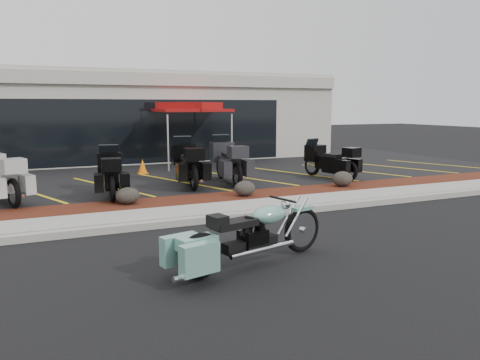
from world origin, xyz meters
name	(u,v)px	position (x,y,z in m)	size (l,w,h in m)	color
ground	(258,228)	(0.00, 0.00, 0.00)	(90.00, 90.00, 0.00)	black
curb	(241,216)	(0.00, 0.90, 0.07)	(24.00, 0.25, 0.15)	gray
sidewalk	(229,209)	(0.00, 1.60, 0.07)	(24.00, 1.20, 0.15)	gray
mulch_bed	(212,200)	(0.00, 2.80, 0.08)	(24.00, 1.20, 0.16)	#390E0D
upper_lot	(161,174)	(0.00, 8.20, 0.07)	(26.00, 9.60, 0.15)	black
dealership_building	(128,117)	(0.00, 14.47, 2.01)	(18.00, 8.16, 4.00)	#A5A195
boulder_left	(128,196)	(-2.18, 2.82, 0.37)	(0.58, 0.49, 0.41)	black
boulder_mid	(245,188)	(0.88, 2.62, 0.36)	(0.58, 0.48, 0.41)	black
boulder_right	(342,179)	(4.18, 2.84, 0.39)	(0.64, 0.53, 0.45)	black
hero_cruiser	(302,223)	(-0.01, -1.78, 0.53)	(2.99, 0.76, 1.05)	#6DA99B
touring_black_front	(109,168)	(-2.30, 4.87, 0.81)	(2.28, 0.87, 1.33)	black
touring_black_mid	(183,159)	(0.10, 5.71, 0.88)	(2.50, 0.96, 1.46)	black
touring_grey	(221,156)	(1.43, 5.80, 0.88)	(2.52, 0.96, 1.47)	#29292D
touring_black_rear	(312,157)	(4.56, 5.14, 0.79)	(2.21, 0.84, 1.29)	black
traffic_cone	(143,166)	(-0.73, 7.93, 0.41)	(0.34, 0.34, 0.51)	orange
popup_canopy	(190,108)	(1.56, 9.47, 2.44)	(3.46, 3.46, 2.53)	silver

